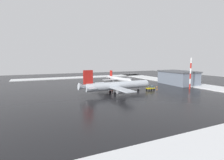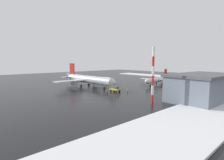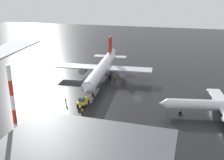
{
  "view_description": "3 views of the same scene",
  "coord_description": "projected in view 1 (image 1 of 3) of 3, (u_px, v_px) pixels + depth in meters",
  "views": [
    {
      "loc": [
        -86.0,
        43.53,
        16.22
      ],
      "look_at": [
        -1.47,
        3.88,
        5.18
      ],
      "focal_mm": 28.0,
      "sensor_mm": 36.0,
      "label": 1
    },
    {
      "loc": [
        -61.67,
        -65.7,
        13.03
      ],
      "look_at": [
        -4.55,
        -2.55,
        3.59
      ],
      "focal_mm": 28.0,
      "sensor_mm": 36.0,
      "label": 2
    },
    {
      "loc": [
        9.82,
        -77.09,
        31.05
      ],
      "look_at": [
        -7.59,
        -0.86,
        2.99
      ],
      "focal_mm": 45.0,
      "sensor_mm": 36.0,
      "label": 3
    }
  ],
  "objects": [
    {
      "name": "airplane_parked_portside",
      "position": [
        119.0,
        79.0,
        121.17
      ],
      "size": [
        27.37,
        22.81,
        8.13
      ],
      "rotation": [
        0.0,
        0.0,
        3.28
      ],
      "color": "silver",
      "rests_on": "ground_plane"
    },
    {
      "name": "snow_bank_far",
      "position": [
        183.0,
        83.0,
        118.65
      ],
      "size": [
        152.0,
        16.0,
        0.44
      ],
      "primitive_type": "cube",
      "color": "white",
      "rests_on": "ground_plane"
    },
    {
      "name": "ground_crew_mid_apron",
      "position": [
        113.0,
        90.0,
        86.81
      ],
      "size": [
        0.36,
        0.36,
        1.71
      ],
      "rotation": [
        0.0,
        0.0,
        4.7
      ],
      "color": "black",
      "rests_on": "ground_plane"
    },
    {
      "name": "antenna_mast",
      "position": [
        190.0,
        73.0,
        95.28
      ],
      "size": [
        0.7,
        0.7,
        17.12
      ],
      "color": "red",
      "rests_on": "ground_plane"
    },
    {
      "name": "snow_bank_right",
      "position": [
        84.0,
        77.0,
        157.8
      ],
      "size": [
        14.0,
        116.0,
        0.44
      ],
      "primitive_type": "cube",
      "color": "white",
      "rests_on": "ground_plane"
    },
    {
      "name": "airplane_far_rear",
      "position": [
        117.0,
        86.0,
        82.97
      ],
      "size": [
        32.29,
        38.99,
        11.59
      ],
      "rotation": [
        0.0,
        0.0,
        4.75
      ],
      "color": "silver",
      "rests_on": "ground_plane"
    },
    {
      "name": "ground_plane",
      "position": [
        117.0,
        89.0,
        97.59
      ],
      "size": [
        240.0,
        240.0,
        0.0
      ],
      "primitive_type": "plane",
      "color": "black"
    },
    {
      "name": "pushback_tug",
      "position": [
        151.0,
        88.0,
        91.87
      ],
      "size": [
        2.39,
        4.65,
        2.5
      ],
      "rotation": [
        0.0,
        0.0,
        4.73
      ],
      "color": "gold",
      "rests_on": "ground_plane"
    },
    {
      "name": "cargo_hangar",
      "position": [
        178.0,
        78.0,
        114.03
      ],
      "size": [
        25.89,
        16.53,
        8.8
      ],
      "rotation": [
        0.0,
        0.0,
        -0.06
      ],
      "color": "slate",
      "rests_on": "ground_plane"
    },
    {
      "name": "ground_crew_beside_wing",
      "position": [
        157.0,
        87.0,
        95.65
      ],
      "size": [
        0.36,
        0.36,
        1.71
      ],
      "rotation": [
        0.0,
        0.0,
        2.42
      ],
      "color": "black",
      "rests_on": "ground_plane"
    },
    {
      "name": "ground_crew_near_tug",
      "position": [
        157.0,
        90.0,
        87.81
      ],
      "size": [
        0.36,
        0.36,
        1.71
      ],
      "rotation": [
        0.0,
        0.0,
        4.02
      ],
      "color": "black",
      "rests_on": "ground_plane"
    }
  ]
}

